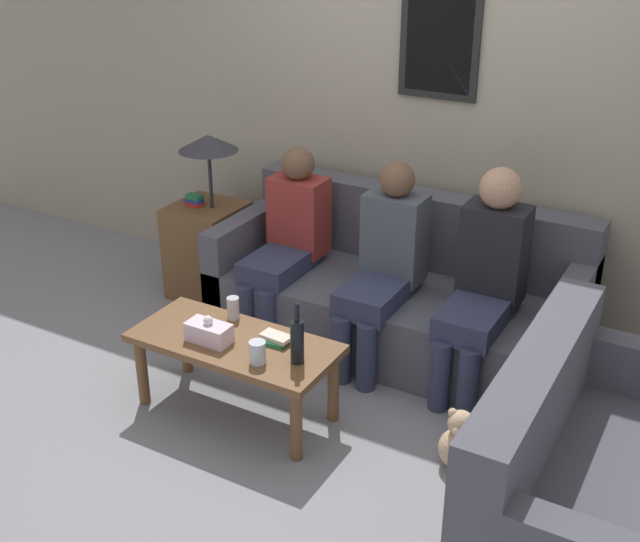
{
  "coord_description": "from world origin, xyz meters",
  "views": [
    {
      "loc": [
        1.71,
        -3.42,
        2.5
      ],
      "look_at": [
        -0.21,
        -0.04,
        0.65
      ],
      "focal_mm": 45.0,
      "sensor_mm": 36.0,
      "label": 1
    }
  ],
  "objects_px": {
    "couch_main": "(398,296)",
    "person_left": "(288,237)",
    "coffee_table": "(235,351)",
    "couch_side": "(596,491)",
    "person_middle": "(384,261)",
    "wine_bottle": "(297,340)",
    "drinking_glass": "(258,352)",
    "person_right": "(485,276)",
    "teddy_bear": "(459,443)"
  },
  "relations": [
    {
      "from": "person_left",
      "to": "person_middle",
      "type": "xyz_separation_m",
      "value": [
        0.68,
        -0.06,
        0.01
      ]
    },
    {
      "from": "drinking_glass",
      "to": "teddy_bear",
      "type": "xyz_separation_m",
      "value": [
        0.95,
        0.27,
        -0.36
      ]
    },
    {
      "from": "coffee_table",
      "to": "person_right",
      "type": "relative_size",
      "value": 0.89
    },
    {
      "from": "wine_bottle",
      "to": "person_right",
      "type": "relative_size",
      "value": 0.26
    },
    {
      "from": "person_left",
      "to": "person_right",
      "type": "height_order",
      "value": "person_right"
    },
    {
      "from": "person_middle",
      "to": "teddy_bear",
      "type": "xyz_separation_m",
      "value": [
        0.76,
        -0.74,
        -0.48
      ]
    },
    {
      "from": "couch_main",
      "to": "person_left",
      "type": "bearing_deg",
      "value": -166.69
    },
    {
      "from": "couch_main",
      "to": "teddy_bear",
      "type": "xyz_separation_m",
      "value": [
        0.77,
        -0.96,
        -0.16
      ]
    },
    {
      "from": "couch_main",
      "to": "teddy_bear",
      "type": "distance_m",
      "value": 1.24
    },
    {
      "from": "person_right",
      "to": "person_left",
      "type": "bearing_deg",
      "value": 178.7
    },
    {
      "from": "couch_side",
      "to": "person_right",
      "type": "bearing_deg",
      "value": 40.27
    },
    {
      "from": "coffee_table",
      "to": "person_left",
      "type": "xyz_separation_m",
      "value": [
        -0.26,
        0.95,
        0.23
      ]
    },
    {
      "from": "person_left",
      "to": "teddy_bear",
      "type": "bearing_deg",
      "value": -29.06
    },
    {
      "from": "wine_bottle",
      "to": "person_left",
      "type": "distance_m",
      "value": 1.17
    },
    {
      "from": "wine_bottle",
      "to": "teddy_bear",
      "type": "distance_m",
      "value": 0.91
    },
    {
      "from": "couch_main",
      "to": "wine_bottle",
      "type": "distance_m",
      "value": 1.16
    },
    {
      "from": "coffee_table",
      "to": "person_right",
      "type": "bearing_deg",
      "value": 42.86
    },
    {
      "from": "person_right",
      "to": "teddy_bear",
      "type": "xyz_separation_m",
      "value": [
        0.19,
        -0.77,
        -0.51
      ]
    },
    {
      "from": "couch_main",
      "to": "couch_side",
      "type": "relative_size",
      "value": 1.49
    },
    {
      "from": "couch_side",
      "to": "person_left",
      "type": "relative_size",
      "value": 1.29
    },
    {
      "from": "wine_bottle",
      "to": "coffee_table",
      "type": "bearing_deg",
      "value": 176.91
    },
    {
      "from": "couch_main",
      "to": "wine_bottle",
      "type": "xyz_separation_m",
      "value": [
        -0.02,
        -1.13,
        0.26
      ]
    },
    {
      "from": "coffee_table",
      "to": "person_right",
      "type": "distance_m",
      "value": 1.38
    },
    {
      "from": "person_left",
      "to": "person_middle",
      "type": "distance_m",
      "value": 0.68
    },
    {
      "from": "wine_bottle",
      "to": "teddy_bear",
      "type": "relative_size",
      "value": 1.02
    },
    {
      "from": "drinking_glass",
      "to": "person_left",
      "type": "distance_m",
      "value": 1.18
    },
    {
      "from": "couch_side",
      "to": "coffee_table",
      "type": "height_order",
      "value": "couch_side"
    },
    {
      "from": "couch_main",
      "to": "person_middle",
      "type": "distance_m",
      "value": 0.39
    },
    {
      "from": "coffee_table",
      "to": "drinking_glass",
      "type": "xyz_separation_m",
      "value": [
        0.23,
        -0.12,
        0.12
      ]
    },
    {
      "from": "coffee_table",
      "to": "wine_bottle",
      "type": "height_order",
      "value": "wine_bottle"
    },
    {
      "from": "coffee_table",
      "to": "wine_bottle",
      "type": "distance_m",
      "value": 0.43
    },
    {
      "from": "couch_side",
      "to": "wine_bottle",
      "type": "height_order",
      "value": "couch_side"
    },
    {
      "from": "couch_side",
      "to": "drinking_glass",
      "type": "xyz_separation_m",
      "value": [
        -1.61,
        -0.04,
        0.19
      ]
    },
    {
      "from": "wine_bottle",
      "to": "person_right",
      "type": "distance_m",
      "value": 1.12
    },
    {
      "from": "coffee_table",
      "to": "person_left",
      "type": "relative_size",
      "value": 0.96
    },
    {
      "from": "couch_side",
      "to": "teddy_bear",
      "type": "relative_size",
      "value": 4.64
    },
    {
      "from": "couch_side",
      "to": "person_middle",
      "type": "bearing_deg",
      "value": 55.79
    },
    {
      "from": "couch_side",
      "to": "person_left",
      "type": "height_order",
      "value": "person_left"
    },
    {
      "from": "drinking_glass",
      "to": "person_left",
      "type": "relative_size",
      "value": 0.1
    },
    {
      "from": "couch_side",
      "to": "person_right",
      "type": "relative_size",
      "value": 1.2
    },
    {
      "from": "person_middle",
      "to": "drinking_glass",
      "type": "bearing_deg",
      "value": -100.76
    },
    {
      "from": "couch_main",
      "to": "person_left",
      "type": "distance_m",
      "value": 0.75
    },
    {
      "from": "couch_main",
      "to": "person_left",
      "type": "height_order",
      "value": "person_left"
    },
    {
      "from": "person_right",
      "to": "drinking_glass",
      "type": "bearing_deg",
      "value": -126.35
    },
    {
      "from": "couch_main",
      "to": "drinking_glass",
      "type": "bearing_deg",
      "value": -98.62
    },
    {
      "from": "person_middle",
      "to": "person_right",
      "type": "xyz_separation_m",
      "value": [
        0.57,
        0.03,
        0.03
      ]
    },
    {
      "from": "drinking_glass",
      "to": "person_right",
      "type": "height_order",
      "value": "person_right"
    },
    {
      "from": "couch_side",
      "to": "wine_bottle",
      "type": "bearing_deg",
      "value": 87.67
    },
    {
      "from": "person_middle",
      "to": "person_right",
      "type": "height_order",
      "value": "person_right"
    },
    {
      "from": "couch_side",
      "to": "person_right",
      "type": "distance_m",
      "value": 1.36
    }
  ]
}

